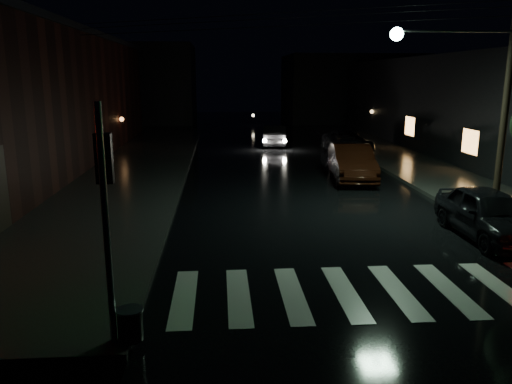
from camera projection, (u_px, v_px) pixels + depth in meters
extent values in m
plane|color=black|center=(240.00, 306.00, 10.54)|extent=(120.00, 120.00, 0.00)
cube|color=#282826|center=(123.00, 177.00, 23.77)|extent=(6.00, 44.00, 0.15)
cube|color=#282826|center=(428.00, 173.00, 24.84)|extent=(4.00, 44.00, 0.15)
cube|color=black|center=(127.00, 84.00, 52.65)|extent=(14.00, 10.00, 8.00)
cube|color=black|center=(350.00, 88.00, 54.48)|extent=(14.00, 10.00, 7.00)
cube|color=beige|center=(371.00, 292.00, 11.24)|extent=(9.00, 3.00, 0.01)
cylinder|color=slate|center=(106.00, 227.00, 8.42)|extent=(0.12, 0.12, 4.20)
cylinder|color=black|center=(130.00, 325.00, 8.85)|extent=(0.44, 0.44, 0.55)
cylinder|color=slate|center=(129.00, 310.00, 8.78)|extent=(0.48, 0.48, 0.04)
cube|color=black|center=(104.00, 158.00, 8.33)|extent=(0.28, 0.16, 0.85)
sphere|color=#0CFF33|center=(106.00, 172.00, 8.47)|extent=(0.20, 0.20, 0.20)
cylinder|color=black|center=(507.00, 94.00, 17.09)|extent=(0.24, 0.24, 8.00)
cylinder|color=slate|center=(456.00, 31.00, 16.48)|extent=(4.00, 0.08, 0.08)
sphere|color=#BFFFD8|center=(397.00, 34.00, 16.36)|extent=(0.44, 0.44, 0.44)
imported|color=black|center=(488.00, 214.00, 14.85)|extent=(1.80, 4.43, 1.50)
imported|color=black|center=(352.00, 162.00, 23.32)|extent=(2.28, 5.16, 1.65)
imported|color=black|center=(350.00, 153.00, 27.28)|extent=(1.93, 4.70, 1.36)
imported|color=black|center=(347.00, 142.00, 31.12)|extent=(2.49, 5.30, 1.47)
imported|color=black|center=(275.00, 135.00, 35.03)|extent=(1.98, 4.51, 1.44)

